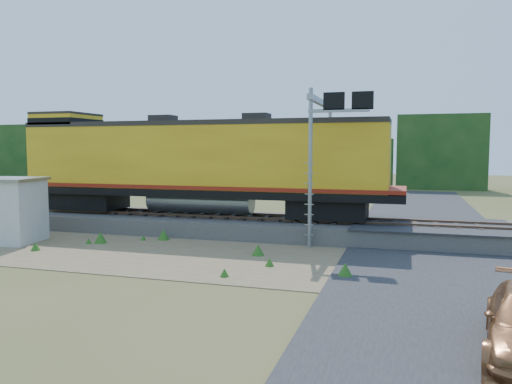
% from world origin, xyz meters
% --- Properties ---
extents(ground, '(140.00, 140.00, 0.00)m').
position_xyz_m(ground, '(0.00, 0.00, 0.00)').
color(ground, '#475123').
rests_on(ground, ground).
extents(ballast, '(70.00, 5.00, 0.80)m').
position_xyz_m(ballast, '(0.00, 6.00, 0.40)').
color(ballast, slate).
rests_on(ballast, ground).
extents(rails, '(70.00, 1.54, 0.16)m').
position_xyz_m(rails, '(0.00, 6.00, 0.88)').
color(rails, brown).
rests_on(rails, ballast).
extents(dirt_shoulder, '(26.00, 8.00, 0.03)m').
position_xyz_m(dirt_shoulder, '(-2.00, 0.50, 0.01)').
color(dirt_shoulder, '#8C7754').
rests_on(dirt_shoulder, ground).
extents(road, '(7.00, 66.00, 0.86)m').
position_xyz_m(road, '(7.00, 0.74, 0.09)').
color(road, '#38383A').
rests_on(road, ground).
extents(tree_line_north, '(130.00, 3.00, 6.50)m').
position_xyz_m(tree_line_north, '(0.00, 38.00, 3.07)').
color(tree_line_north, '#173C16').
rests_on(tree_line_north, ground).
extents(weed_clumps, '(15.00, 6.20, 0.56)m').
position_xyz_m(weed_clumps, '(-3.50, 0.10, 0.00)').
color(weed_clumps, '#2F661D').
rests_on(weed_clumps, ground).
extents(locomotive, '(20.65, 3.15, 5.33)m').
position_xyz_m(locomotive, '(-4.74, 6.00, 3.59)').
color(locomotive, black).
rests_on(locomotive, rails).
extents(shed, '(2.86, 2.86, 2.99)m').
position_xyz_m(shed, '(-11.40, 0.47, 1.51)').
color(shed, silver).
rests_on(shed, ground).
extents(signal_gantry, '(2.73, 6.20, 6.88)m').
position_xyz_m(signal_gantry, '(2.25, 5.34, 5.17)').
color(signal_gantry, gray).
rests_on(signal_gantry, ground).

